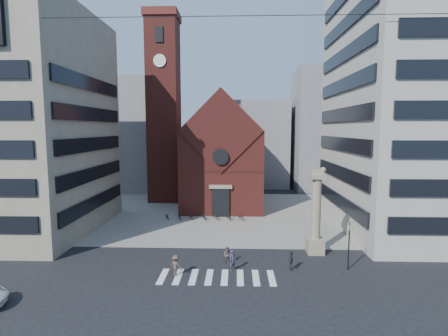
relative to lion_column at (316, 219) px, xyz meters
The scene contains 23 objects.
ground 11.01m from the lion_column, 163.32° to the right, with size 120.00×120.00×0.00m, color black.
piazza 19.18m from the lion_column, 122.03° to the left, with size 46.00×30.00×0.05m, color gray.
zebra_crossing 11.72m from the lion_column, 147.61° to the right, with size 10.20×3.20×0.01m, color white, non-canonical shape.
church 24.62m from the lion_column, 114.43° to the left, with size 12.00×16.65×18.00m.
campanile 34.29m from the lion_column, 128.68° to the left, with size 5.50×5.50×31.20m.
building_left 36.01m from the lion_column, 168.37° to the left, with size 18.00×20.00×26.00m, color gray.
building_right 20.83m from the lion_column, 32.75° to the left, with size 18.00×22.00×32.00m, color #ABA79B.
bg_block_left 48.23m from the lion_column, 129.04° to the left, with size 16.00×14.00×22.00m, color gray.
bg_block_mid 42.55m from the lion_column, 95.45° to the left, with size 14.00×12.00×18.00m, color gray.
bg_block_right 41.69m from the lion_column, 72.91° to the left, with size 16.00×14.00×24.00m, color gray.
lion_column is the anchor object (origin of this frame).
traffic_light 4.62m from the lion_column, 63.54° to the right, with size 0.13×0.16×4.30m.
pedestrian_0 9.68m from the lion_column, 150.82° to the right, with size 0.67×0.44×1.83m, color #333043.
pedestrian_1 9.51m from the lion_column, 161.26° to the right, with size 0.75×0.58×1.54m, color #655451.
pedestrian_2 5.88m from the lion_column, 125.43° to the right, with size 1.02×0.42×1.73m, color #2A2B32.
pedestrian_3 14.38m from the lion_column, 156.06° to the right, with size 1.14×0.66×1.76m, color #4A3A31.
scooter_0 21.36m from the lion_column, 144.52° to the left, with size 0.58×1.65×0.87m, color black.
scooter_1 20.03m from the lion_column, 141.71° to the left, with size 0.45×1.60×0.96m, color black.
scooter_2 18.77m from the lion_column, 138.50° to the left, with size 0.58×1.65×0.87m, color black.
scooter_3 17.56m from the lion_column, 134.83° to the left, with size 0.45×1.60×0.96m, color black.
scooter_4 16.45m from the lion_column, 130.61° to the left, with size 0.58×1.65×0.87m, color black.
scooter_5 15.42m from the lion_column, 125.80° to the left, with size 0.45×1.60×0.96m, color black.
scooter_6 14.53m from the lion_column, 120.32° to the left, with size 0.58×1.65×0.87m, color black.
Camera 1 is at (2.10, -30.87, 12.36)m, focal length 28.00 mm.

